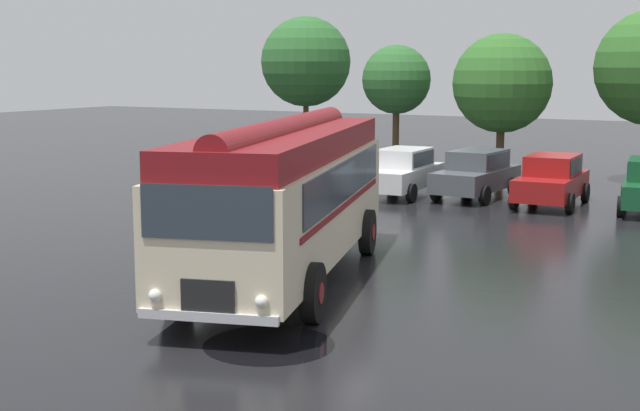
{
  "coord_description": "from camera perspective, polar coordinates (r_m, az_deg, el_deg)",
  "views": [
    {
      "loc": [
        9.36,
        -16.24,
        4.58
      ],
      "look_at": [
        -0.42,
        1.31,
        1.4
      ],
      "focal_mm": 50.0,
      "sensor_mm": 36.0,
      "label": 1
    }
  ],
  "objects": [
    {
      "name": "ground_plane",
      "position": [
        19.3,
        -0.8,
        -4.74
      ],
      "size": [
        120.0,
        120.0,
        0.0
      ],
      "primitive_type": "plane",
      "color": "black"
    },
    {
      "name": "tree_centre",
      "position": [
        36.92,
        11.5,
        7.7
      ],
      "size": [
        4.0,
        4.0,
        5.85
      ],
      "color": "#4C3823",
      "rests_on": "ground"
    },
    {
      "name": "car_near_left",
      "position": [
        31.57,
        5.29,
        2.17
      ],
      "size": [
        2.07,
        4.25,
        1.66
      ],
      "color": "silver",
      "rests_on": "ground"
    },
    {
      "name": "puddle_patch",
      "position": [
        14.93,
        -3.28,
        -8.88
      ],
      "size": [
        2.19,
        2.19,
        0.01
      ],
      "primitive_type": "cylinder",
      "color": "black",
      "rests_on": "ground"
    },
    {
      "name": "vintage_bus",
      "position": [
        18.98,
        -2.21,
        0.85
      ],
      "size": [
        5.28,
        10.36,
        3.49
      ],
      "color": "beige",
      "rests_on": "ground"
    },
    {
      "name": "tree_far_left",
      "position": [
        41.69,
        -0.93,
        9.1
      ],
      "size": [
        4.16,
        4.16,
        6.81
      ],
      "color": "#4C3823",
      "rests_on": "ground"
    },
    {
      "name": "tree_left_of_centre",
      "position": [
        38.69,
        4.81,
        8.11
      ],
      "size": [
        2.95,
        2.95,
        5.44
      ],
      "color": "#4C3823",
      "rests_on": "ground"
    },
    {
      "name": "car_mid_right",
      "position": [
        30.17,
        14.61,
        1.59
      ],
      "size": [
        2.1,
        4.27,
        1.66
      ],
      "color": "maroon",
      "rests_on": "ground"
    },
    {
      "name": "car_mid_left",
      "position": [
        31.32,
        9.99,
        2.01
      ],
      "size": [
        2.16,
        4.3,
        1.66
      ],
      "color": "#4C5156",
      "rests_on": "ground"
    }
  ]
}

